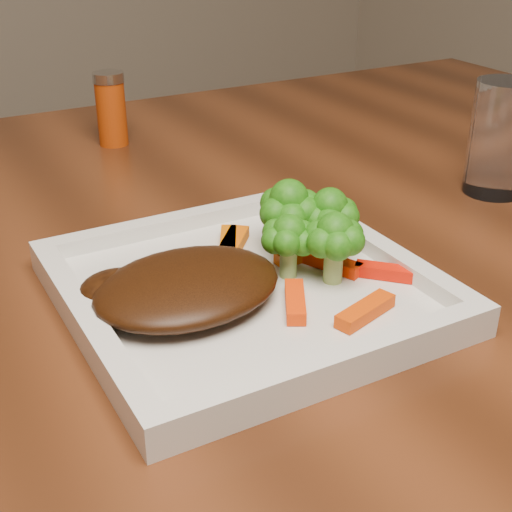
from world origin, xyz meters
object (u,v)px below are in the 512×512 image
dining_table (176,503)px  steak (188,286)px  spice_shaker (111,109)px  plate (245,294)px  drinking_glass (500,138)px

dining_table → steak: bearing=-103.8°
dining_table → spice_shaker: bearing=80.0°
dining_table → spice_shaker: size_ratio=17.39×
spice_shaker → steak: bearing=-101.6°
plate → drinking_glass: bearing=12.1°
dining_table → plate: plate is taller
steak → spice_shaker: bearing=78.4°
steak → drinking_glass: 0.40m
dining_table → drinking_glass: size_ratio=13.33×
steak → plate: bearing=1.8°
spice_shaker → drinking_glass: bearing=-49.5°
dining_table → spice_shaker: 0.49m
plate → drinking_glass: 0.35m
plate → spice_shaker: spice_shaker is taller
dining_table → plate: (0.01, -0.17, 0.38)m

